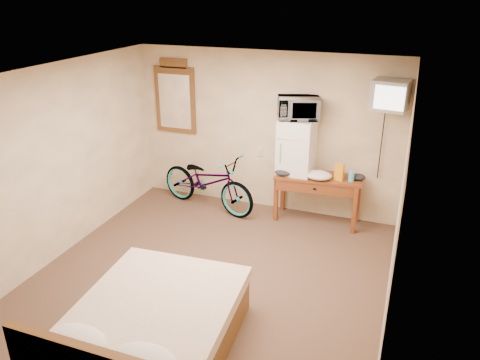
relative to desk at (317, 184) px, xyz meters
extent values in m
plane|color=#4F3327|center=(-0.92, -2.00, -0.62)|extent=(4.60, 4.60, 0.00)
plane|color=silver|center=(-0.92, -2.00, 1.88)|extent=(4.60, 4.60, 0.00)
cube|color=beige|center=(-0.92, 0.30, 0.63)|extent=(4.20, 0.04, 2.50)
cube|color=beige|center=(-0.92, -4.30, 0.63)|extent=(4.20, 0.04, 2.50)
cube|color=beige|center=(-3.02, -2.00, 0.63)|extent=(0.04, 4.60, 2.50)
cube|color=beige|center=(1.18, -2.00, 0.63)|extent=(0.04, 4.60, 2.50)
cube|color=beige|center=(-1.00, 0.29, 0.30)|extent=(0.08, 0.01, 0.13)
cube|color=brown|center=(0.00, 0.04, 0.11)|extent=(1.32, 0.61, 0.04)
cube|color=brown|center=(-0.59, -0.16, -0.27)|extent=(0.06, 0.06, 0.71)
cube|color=brown|center=(0.59, -0.16, -0.27)|extent=(0.06, 0.06, 0.71)
cube|color=brown|center=(-0.59, 0.23, -0.27)|extent=(0.06, 0.06, 0.71)
cube|color=brown|center=(0.59, 0.23, -0.27)|extent=(0.06, 0.06, 0.71)
cube|color=brown|center=(0.00, -0.18, 0.01)|extent=(1.16, 0.15, 0.16)
cube|color=black|center=(0.00, -0.20, 0.01)|extent=(0.05, 0.02, 0.03)
cube|color=white|center=(-0.36, 0.07, 0.54)|extent=(0.53, 0.51, 0.83)
cube|color=#9C9C97|center=(-0.36, -0.18, 0.70)|extent=(0.50, 0.01, 0.00)
cylinder|color=#9C9C97|center=(-0.54, -0.18, 0.49)|extent=(0.02, 0.02, 0.30)
imported|color=white|center=(-0.36, 0.07, 1.11)|extent=(0.69, 0.57, 0.32)
cube|color=orange|center=(0.31, -0.03, 0.25)|extent=(0.14, 0.10, 0.25)
cylinder|color=#47B7F2|center=(0.48, -0.01, 0.20)|extent=(0.09, 0.09, 0.15)
ellipsoid|color=beige|center=(0.02, -0.09, 0.19)|extent=(0.39, 0.30, 0.12)
ellipsoid|color=black|center=(-0.50, -0.13, 0.18)|extent=(0.26, 0.20, 0.10)
ellipsoid|color=black|center=(0.58, 0.08, 0.17)|extent=(0.20, 0.16, 0.09)
cube|color=black|center=(0.88, 0.28, 1.31)|extent=(0.14, 0.02, 0.14)
cylinder|color=black|center=(0.88, 0.24, 1.31)|extent=(0.05, 0.30, 0.05)
cube|color=#9C9C97|center=(0.88, 0.02, 1.41)|extent=(0.52, 0.45, 0.40)
cube|color=white|center=(0.88, -0.18, 1.41)|extent=(0.38, 0.07, 0.31)
cube|color=black|center=(0.88, 0.21, 1.41)|extent=(0.28, 0.06, 0.25)
cube|color=brown|center=(-2.46, 0.27, 1.02)|extent=(0.71, 0.04, 1.07)
cube|color=brown|center=(-2.46, 0.27, 1.61)|extent=(0.47, 0.04, 0.15)
cube|color=white|center=(-2.46, 0.25, 1.00)|extent=(0.56, 0.01, 0.88)
imported|color=black|center=(-1.74, -0.12, -0.16)|extent=(1.87, 1.03, 0.93)
cube|color=brown|center=(-0.91, -3.30, -0.42)|extent=(1.55, 2.00, 0.40)
cube|color=beige|center=(-0.91, -3.30, -0.17)|extent=(1.60, 2.04, 0.14)
ellipsoid|color=white|center=(-1.24, -3.95, -0.04)|extent=(0.57, 0.35, 0.20)
camera|label=1|loc=(1.15, -6.41, 2.74)|focal=35.00mm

